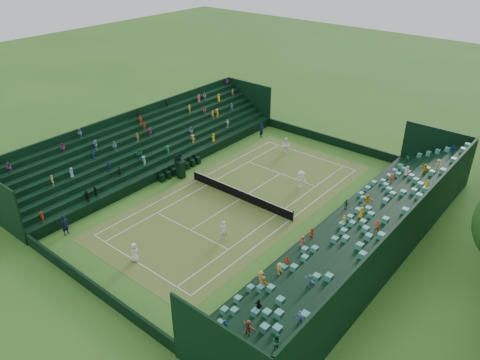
{
  "coord_description": "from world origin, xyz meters",
  "views": [
    {
      "loc": [
        23.29,
        -28.24,
        22.2
      ],
      "look_at": [
        0.0,
        0.0,
        2.0
      ],
      "focal_mm": 35.0,
      "sensor_mm": 36.0,
      "label": 1
    }
  ],
  "objects_px": {
    "tennis_net": "(240,194)",
    "player_far_west": "(286,146)",
    "umpire_chair": "(180,167)",
    "player_far_east": "(301,179)",
    "player_near_west": "(134,252)",
    "player_near_east": "(224,230)"
  },
  "relations": [
    {
      "from": "player_near_east",
      "to": "player_far_east",
      "type": "distance_m",
      "value": 10.89
    },
    {
      "from": "umpire_chair",
      "to": "player_far_east",
      "type": "xyz_separation_m",
      "value": [
        10.2,
        5.87,
        -0.25
      ]
    },
    {
      "from": "player_near_east",
      "to": "player_far_east",
      "type": "height_order",
      "value": "player_far_east"
    },
    {
      "from": "tennis_net",
      "to": "umpire_chair",
      "type": "distance_m",
      "value": 7.19
    },
    {
      "from": "player_far_west",
      "to": "player_far_east",
      "type": "distance_m",
      "value": 7.62
    },
    {
      "from": "umpire_chair",
      "to": "tennis_net",
      "type": "bearing_deg",
      "value": 4.24
    },
    {
      "from": "player_near_west",
      "to": "player_far_east",
      "type": "distance_m",
      "value": 17.53
    },
    {
      "from": "tennis_net",
      "to": "player_far_west",
      "type": "height_order",
      "value": "player_far_west"
    },
    {
      "from": "player_far_west",
      "to": "player_far_east",
      "type": "xyz_separation_m",
      "value": [
        5.41,
        -5.38,
        -0.01
      ]
    },
    {
      "from": "tennis_net",
      "to": "player_far_east",
      "type": "bearing_deg",
      "value": 60.24
    },
    {
      "from": "umpire_chair",
      "to": "player_far_east",
      "type": "relative_size",
      "value": 1.5
    },
    {
      "from": "player_near_west",
      "to": "player_near_east",
      "type": "bearing_deg",
      "value": -123.92
    },
    {
      "from": "player_near_east",
      "to": "player_far_west",
      "type": "height_order",
      "value": "player_far_west"
    },
    {
      "from": "player_near_west",
      "to": "player_near_east",
      "type": "height_order",
      "value": "player_near_east"
    },
    {
      "from": "player_near_west",
      "to": "player_far_east",
      "type": "height_order",
      "value": "player_far_east"
    },
    {
      "from": "player_far_east",
      "to": "player_far_west",
      "type": "bearing_deg",
      "value": 121.33
    },
    {
      "from": "player_far_east",
      "to": "tennis_net",
      "type": "bearing_deg",
      "value": -133.58
    },
    {
      "from": "tennis_net",
      "to": "player_near_west",
      "type": "bearing_deg",
      "value": -91.8
    },
    {
      "from": "umpire_chair",
      "to": "player_near_east",
      "type": "xyz_separation_m",
      "value": [
        10.03,
        -5.01,
        -0.3
      ]
    },
    {
      "from": "player_far_east",
      "to": "player_near_west",
      "type": "bearing_deg",
      "value": -115.09
    },
    {
      "from": "player_near_west",
      "to": "player_near_east",
      "type": "xyz_separation_m",
      "value": [
        3.26,
        6.31,
        0.05
      ]
    },
    {
      "from": "tennis_net",
      "to": "player_near_west",
      "type": "height_order",
      "value": "player_near_west"
    }
  ]
}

